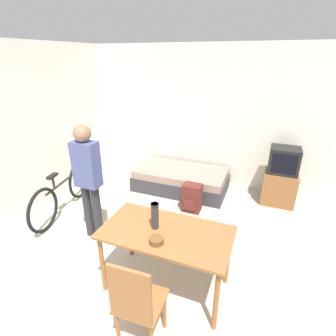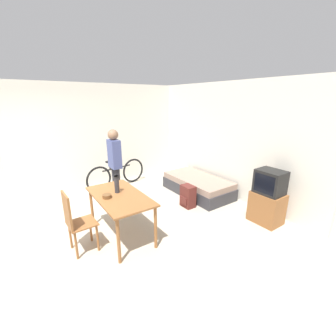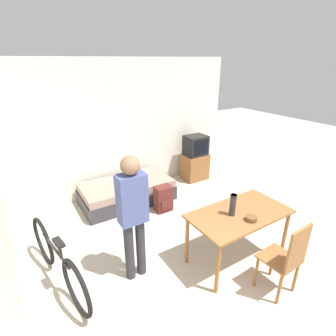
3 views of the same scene
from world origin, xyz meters
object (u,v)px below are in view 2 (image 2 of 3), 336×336
object	(u,v)px
daybed	(198,185)
bicycle	(117,174)
wooden_chair	(75,220)
tv	(268,198)
dining_table	(120,200)
person_standing	(115,161)
backpack	(188,196)
mate_bowl	(107,196)
thermos_flask	(117,184)

from	to	relation	value
daybed	bicycle	size ratio (longest dim) A/B	1.02
wooden_chair	bicycle	bearing A→B (deg)	144.80
tv	daybed	bearing A→B (deg)	-175.28
dining_table	person_standing	size ratio (longest dim) A/B	0.82
bicycle	backpack	distance (m)	2.17
bicycle	tv	bearing A→B (deg)	26.09
dining_table	wooden_chair	xyz separation A→B (m)	(0.03, -0.74, -0.12)
person_standing	wooden_chair	bearing A→B (deg)	-41.72
dining_table	mate_bowl	distance (m)	0.24
tv	backpack	xyz separation A→B (m)	(-1.37, -0.83, -0.25)
person_standing	backpack	size ratio (longest dim) A/B	3.40
bicycle	backpack	xyz separation A→B (m)	(2.01, 0.82, -0.11)
person_standing	mate_bowl	size ratio (longest dim) A/B	11.55
person_standing	tv	bearing A→B (deg)	38.93
dining_table	thermos_flask	size ratio (longest dim) A/B	4.60
dining_table	wooden_chair	world-z (taller)	wooden_chair
daybed	backpack	distance (m)	0.81
tv	dining_table	size ratio (longest dim) A/B	0.76
daybed	mate_bowl	world-z (taller)	mate_bowl
bicycle	daybed	bearing A→B (deg)	43.74
backpack	daybed	bearing A→B (deg)	122.63
tv	bicycle	distance (m)	3.76
dining_table	person_standing	distance (m)	1.45
dining_table	mate_bowl	world-z (taller)	mate_bowl
bicycle	mate_bowl	size ratio (longest dim) A/B	11.94
tv	mate_bowl	xyz separation A→B (m)	(-1.18, -2.70, 0.30)
daybed	mate_bowl	size ratio (longest dim) A/B	12.24
daybed	bicycle	xyz separation A→B (m)	(-1.57, -1.50, 0.15)
thermos_flask	backpack	distance (m)	1.78
thermos_flask	person_standing	bearing A→B (deg)	159.24
wooden_chair	backpack	size ratio (longest dim) A/B	2.04
thermos_flask	bicycle	bearing A→B (deg)	158.45
wooden_chair	person_standing	world-z (taller)	person_standing
thermos_flask	daybed	bearing A→B (deg)	102.26
bicycle	dining_table	bearing A→B (deg)	-20.75
daybed	thermos_flask	xyz separation A→B (m)	(0.51, -2.33, 0.72)
wooden_chair	backpack	bearing A→B (deg)	95.42
bicycle	person_standing	distance (m)	1.14
wooden_chair	thermos_flask	size ratio (longest dim) A/B	3.35
dining_table	backpack	xyz separation A→B (m)	(-0.20, 1.66, -0.43)
bicycle	backpack	bearing A→B (deg)	22.22
daybed	tv	distance (m)	1.83
tv	person_standing	world-z (taller)	person_standing
bicycle	mate_bowl	world-z (taller)	mate_bowl
wooden_chair	bicycle	xyz separation A→B (m)	(-2.24, 1.58, -0.20)
bicycle	person_standing	xyz separation A→B (m)	(0.88, -0.37, 0.63)
person_standing	backpack	world-z (taller)	person_standing
wooden_chair	tv	bearing A→B (deg)	70.57
bicycle	thermos_flask	size ratio (longest dim) A/B	5.80
tv	mate_bowl	size ratio (longest dim) A/B	7.24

